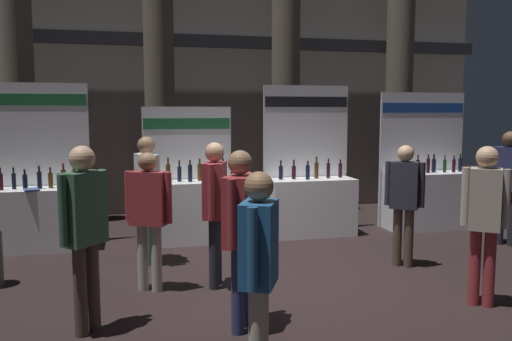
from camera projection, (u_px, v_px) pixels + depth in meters
name	position (u px, v px, depth m)	size (l,w,h in m)	color
ground_plane	(279.00, 278.00, 6.70)	(24.00, 24.00, 0.00)	black
hall_colonnade	(219.00, 61.00, 10.90)	(11.81, 1.38, 6.49)	gray
exhibitor_booth_0	(35.00, 210.00, 8.06)	(1.63, 0.71, 2.57)	white
exhibitor_booth_1	(190.00, 206.00, 8.56)	(1.47, 0.66, 2.21)	white
exhibitor_booth_2	(311.00, 199.00, 9.06)	(1.54, 0.66, 2.58)	white
exhibitor_booth_3	(428.00, 194.00, 9.56)	(1.69, 0.66, 2.48)	white
visitor_0	(84.00, 222.00, 4.93)	(0.43, 0.44, 1.81)	#47382D
visitor_1	(485.00, 212.00, 5.65)	(0.40, 0.38, 1.76)	maroon
visitor_3	(147.00, 187.00, 7.26)	(0.34, 0.62, 1.78)	#33563D
visitor_4	(215.00, 201.00, 6.28)	(0.35, 0.54, 1.76)	#23232D
visitor_5	(508.00, 177.00, 8.27)	(0.42, 0.44, 1.82)	#23232D
visitor_6	(404.00, 195.00, 7.13)	(0.44, 0.40, 1.67)	#47382D
visitor_7	(240.00, 222.00, 5.00)	(0.42, 0.57, 1.76)	navy
visitor_8	(149.00, 210.00, 6.14)	(0.53, 0.37, 1.65)	#ADA393
visitor_9	(259.00, 260.00, 3.96)	(0.38, 0.50, 1.68)	#ADA393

